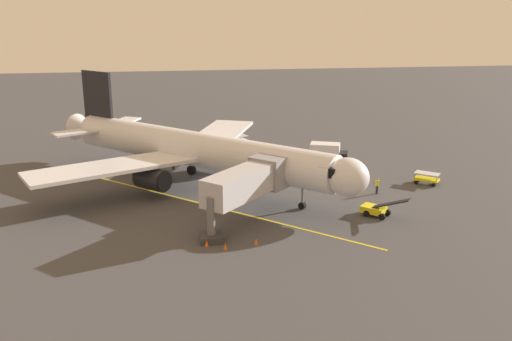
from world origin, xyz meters
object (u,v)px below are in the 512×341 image
(safety_cone_nose_left, at_px, (207,243))
(safety_cone_wing_port, at_px, (256,241))
(box_truck_near_nose, at_px, (328,153))
(safety_cone_nose_right, at_px, (225,246))
(jet_bridge, at_px, (250,182))
(ground_crew_marshaller, at_px, (377,186))
(ground_crew_wing_walker, at_px, (173,162))
(belt_loader_portside, at_px, (376,209))
(airplane, at_px, (194,149))
(baggage_cart_rear_apron, at_px, (240,139))
(baggage_cart_starboard_side, at_px, (427,178))

(safety_cone_nose_left, relative_size, safety_cone_wing_port, 1.00)
(box_truck_near_nose, height_order, safety_cone_nose_right, box_truck_near_nose)
(jet_bridge, bearing_deg, box_truck_near_nose, -124.71)
(ground_crew_marshaller, height_order, safety_cone_nose_left, ground_crew_marshaller)
(ground_crew_wing_walker, bearing_deg, box_truck_near_nose, 179.13)
(belt_loader_portside, height_order, safety_cone_nose_right, belt_loader_portside)
(safety_cone_nose_left, bearing_deg, jet_bridge, -129.45)
(jet_bridge, relative_size, box_truck_near_nose, 1.95)
(ground_crew_marshaller, distance_m, box_truck_near_nose, 12.11)
(safety_cone_wing_port, bearing_deg, box_truck_near_nose, -118.22)
(airplane, distance_m, safety_cone_wing_port, 18.00)
(jet_bridge, xyz_separation_m, ground_crew_marshaller, (-14.29, -5.65, -2.88))
(ground_crew_wing_walker, distance_m, safety_cone_nose_left, 23.24)
(jet_bridge, distance_m, safety_cone_nose_right, 7.51)
(airplane, distance_m, ground_crew_wing_walker, 7.40)
(belt_loader_portside, relative_size, safety_cone_nose_left, 7.60)
(airplane, xyz_separation_m, jet_bridge, (-4.67, 11.59, -0.24))
(baggage_cart_rear_apron, distance_m, safety_cone_nose_left, 35.65)
(baggage_cart_starboard_side, distance_m, safety_cone_nose_right, 27.62)
(ground_crew_marshaller, height_order, safety_cone_wing_port, ground_crew_marshaller)
(box_truck_near_nose, height_order, baggage_cart_starboard_side, box_truck_near_nose)
(safety_cone_nose_left, bearing_deg, ground_crew_marshaller, -149.69)
(jet_bridge, relative_size, ground_crew_wing_walker, 5.70)
(jet_bridge, height_order, ground_crew_marshaller, jet_bridge)
(ground_crew_wing_walker, relative_size, baggage_cart_rear_apron, 0.58)
(safety_cone_nose_left, xyz_separation_m, safety_cone_nose_right, (-1.48, 0.82, 0.00))
(jet_bridge, distance_m, box_truck_near_nose, 21.50)
(airplane, bearing_deg, baggage_cart_rear_apron, -111.23)
(baggage_cart_starboard_side, bearing_deg, safety_cone_nose_right, 30.79)
(safety_cone_nose_right, bearing_deg, ground_crew_marshaller, -145.65)
(safety_cone_wing_port, bearing_deg, airplane, -75.23)
(airplane, height_order, baggage_cart_rear_apron, airplane)
(ground_crew_marshaller, distance_m, safety_cone_nose_right, 20.71)
(jet_bridge, relative_size, belt_loader_portside, 2.33)
(airplane, height_order, box_truck_near_nose, airplane)
(safety_cone_wing_port, bearing_deg, baggage_cart_rear_apron, -94.20)
(safety_cone_nose_left, relative_size, safety_cone_nose_right, 1.00)
(ground_crew_wing_walker, xyz_separation_m, belt_loader_portside, (-19.05, 18.46, -0.17))
(ground_crew_wing_walker, relative_size, belt_loader_portside, 0.41)
(baggage_cart_rear_apron, bearing_deg, baggage_cart_starboard_side, 130.46)
(ground_crew_marshaller, height_order, belt_loader_portside, belt_loader_portside)
(ground_crew_marshaller, xyz_separation_m, safety_cone_nose_left, (18.57, 10.86, -0.61))
(belt_loader_portside, bearing_deg, safety_cone_wing_port, 21.70)
(ground_crew_marshaller, distance_m, safety_cone_nose_left, 21.52)
(belt_loader_portside, bearing_deg, baggage_cart_rear_apron, -72.51)
(box_truck_near_nose, bearing_deg, airplane, 19.54)
(safety_cone_nose_right, bearing_deg, airplane, -83.97)
(belt_loader_portside, bearing_deg, safety_cone_nose_left, 15.81)
(baggage_cart_starboard_side, height_order, safety_cone_nose_left, baggage_cart_starboard_side)
(ground_crew_wing_walker, bearing_deg, belt_loader_portside, 135.91)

